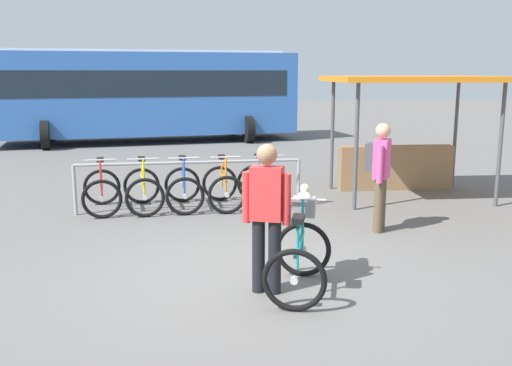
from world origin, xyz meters
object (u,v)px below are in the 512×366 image
pedestrian_with_backpack (380,170)px  market_stall (405,123)px  racked_bike_blue (184,188)px  racked_bike_orange (223,187)px  person_with_featured_bike (267,212)px  featured_bicycle (300,246)px  racked_bike_teal (262,186)px  racked_bike_yellow (143,189)px  racked_bike_red (102,191)px  bus_distant (147,91)px

pedestrian_with_backpack → market_stall: (1.46, 2.51, 0.46)m
racked_bike_blue → racked_bike_orange: (0.70, -0.00, 0.00)m
pedestrian_with_backpack → market_stall: market_stall is taller
person_with_featured_bike → market_stall: market_stall is taller
person_with_featured_bike → market_stall: (3.57, 4.64, 0.49)m
racked_bike_orange → featured_bicycle: featured_bicycle is taller
racked_bike_teal → market_stall: size_ratio=0.37×
racked_bike_orange → market_stall: size_ratio=0.34×
racked_bike_blue → person_with_featured_bike: size_ratio=0.68×
racked_bike_yellow → person_with_featured_bike: person_with_featured_bike is taller
racked_bike_red → person_with_featured_bike: size_ratio=0.72×
person_with_featured_bike → bus_distant: (-1.62, 14.08, 0.83)m
racked_bike_orange → bus_distant: bearing=98.9°
bus_distant → market_stall: (5.19, -9.44, -0.35)m
featured_bicycle → market_stall: market_stall is taller
racked_bike_orange → racked_bike_teal: 0.70m
racked_bike_red → racked_bike_teal: 2.80m
pedestrian_with_backpack → market_stall: bearing=59.7°
racked_bike_red → bus_distant: bearing=86.9°
racked_bike_orange → market_stall: market_stall is taller
racked_bike_orange → racked_bike_yellow: bearing=180.0°
featured_bicycle → bus_distant: bearing=98.2°
racked_bike_teal → bus_distant: 10.38m
racked_bike_orange → market_stall: 3.81m
racked_bike_orange → racked_bike_red: bearing=180.0°
racked_bike_blue → racked_bike_orange: bearing=-0.0°
racked_bike_blue → bus_distant: size_ratio=0.11×
racked_bike_red → featured_bicycle: featured_bicycle is taller
person_with_featured_bike → pedestrian_with_backpack: size_ratio=1.00×
racked_bike_blue → racked_bike_teal: size_ratio=0.93×
person_with_featured_bike → bus_distant: size_ratio=0.16×
bus_distant → racked_bike_red: bearing=-93.1°
person_with_featured_bike → racked_bike_red: bearing=118.1°
pedestrian_with_backpack → bus_distant: size_ratio=0.16×
pedestrian_with_backpack → racked_bike_red: bearing=155.8°
racked_bike_yellow → bus_distant: bus_distant is taller
featured_bicycle → bus_distant: 14.22m
racked_bike_teal → featured_bicycle: (-0.25, -3.99, 0.12)m
person_with_featured_bike → pedestrian_with_backpack: (2.10, 2.14, 0.03)m
racked_bike_orange → person_with_featured_bike: bearing=-89.2°
racked_bike_yellow → racked_bike_teal: bearing=-0.0°
bus_distant → featured_bicycle: bearing=-81.8°
person_with_featured_bike → market_stall: size_ratio=0.51×
racked_bike_teal → person_with_featured_bike: 4.13m
racked_bike_orange → featured_bicycle: size_ratio=0.89×
racked_bike_yellow → pedestrian_with_backpack: size_ratio=0.71×
racked_bike_orange → pedestrian_with_backpack: (2.16, -1.91, 0.57)m
racked_bike_orange → person_with_featured_bike: size_ratio=0.68×
racked_bike_blue → person_with_featured_bike: 4.15m
racked_bike_blue → racked_bike_orange: 0.70m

